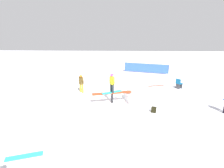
# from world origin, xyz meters

# --- Properties ---
(ground_plane) EXTENTS (60.00, 60.00, 0.00)m
(ground_plane) POSITION_xyz_m (0.00, 0.00, 0.00)
(ground_plane) COLOR white
(rail_feature) EXTENTS (2.71, 0.96, 0.76)m
(rail_feature) POSITION_xyz_m (0.00, 0.00, 0.65)
(rail_feature) COLOR black
(rail_feature) RESTS_ON ground
(snow_kicker_ramp) EXTENTS (2.12, 1.91, 0.59)m
(snow_kicker_ramp) POSITION_xyz_m (-1.86, -0.49, 0.30)
(snow_kicker_ramp) COLOR white
(snow_kicker_ramp) RESTS_ON ground
(main_rider_on_rail) EXTENTS (1.40, 0.95, 1.33)m
(main_rider_on_rail) POSITION_xyz_m (0.00, 0.00, 1.41)
(main_rider_on_rail) COLOR #25BEC3
(main_rider_on_rail) RESTS_ON rail_feature
(bystander_brown) EXTENTS (0.53, 0.43, 1.45)m
(bystander_brown) POSITION_xyz_m (2.52, -1.97, 0.82)
(bystander_brown) COLOR yellow
(bystander_brown) RESTS_ON ground
(loose_snowboard_cyan) EXTENTS (1.42, 0.71, 0.02)m
(loose_snowboard_cyan) POSITION_xyz_m (3.31, 5.50, 0.01)
(loose_snowboard_cyan) COLOR #30BFD7
(loose_snowboard_cyan) RESTS_ON ground
(loose_snowboard_coral) EXTENTS (1.54, 0.68, 0.02)m
(loose_snowboard_coral) POSITION_xyz_m (-3.81, -3.90, 0.01)
(loose_snowboard_coral) COLOR #DE705B
(loose_snowboard_coral) RESTS_ON ground
(folding_chair) EXTENTS (0.62, 0.62, 0.88)m
(folding_chair) POSITION_xyz_m (-5.58, -3.23, 0.41)
(folding_chair) COLOR #3F3F44
(folding_chair) RESTS_ON ground
(backpack_on_snow) EXTENTS (0.35, 0.29, 0.34)m
(backpack_on_snow) POSITION_xyz_m (-2.61, 1.36, 0.17)
(backpack_on_snow) COLOR black
(backpack_on_snow) RESTS_ON ground
(safety_fence) EXTENTS (4.85, 1.40, 1.10)m
(safety_fence) POSITION_xyz_m (-3.60, -8.75, 0.60)
(safety_fence) COLOR blue
(safety_fence) RESTS_ON ground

